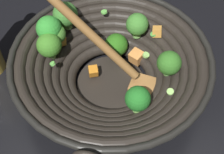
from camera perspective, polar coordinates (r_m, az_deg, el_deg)
The scene contains 2 objects.
ground_plane at distance 0.74m, azimuth -0.15°, elevation -1.37°, with size 4.00×4.00×0.00m, color black.
wok at distance 0.69m, azimuth -0.32°, elevation 2.19°, with size 0.43×0.47×0.25m.
Camera 1 is at (-0.03, 0.43, 0.61)m, focal length 50.63 mm.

